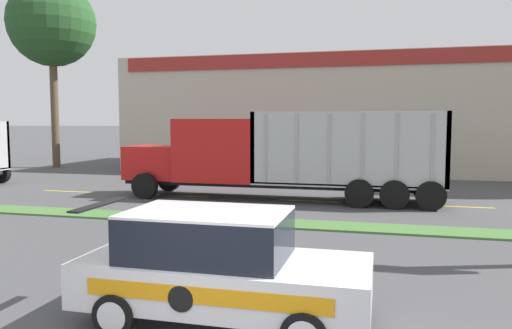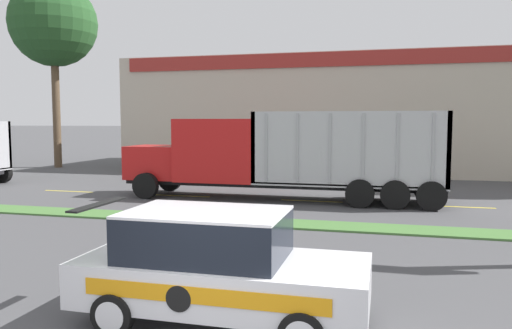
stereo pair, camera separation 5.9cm
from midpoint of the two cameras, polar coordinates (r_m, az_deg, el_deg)
The scene contains 9 objects.
grass_verge at distance 14.96m, azimuth 5.96°, elevation -6.87°, with size 120.00×1.27×0.06m, color #477538.
centre_line_2 at distance 23.59m, azimuth -20.53°, elevation -2.88°, with size 2.40×0.14×0.01m, color yellow.
centre_line_3 at distance 20.98m, azimuth -8.33°, elevation -3.55°, with size 2.40×0.14×0.01m, color yellow.
centre_line_4 at distance 19.55m, azimuth 6.46°, elevation -4.16°, with size 2.40×0.14×0.01m, color yellow.
centre_line_5 at distance 19.56m, azimuth 22.38°, elevation -4.50°, with size 2.40×0.14×0.01m, color yellow.
dump_truck_lead at distance 19.94m, azimuth -0.48°, elevation 0.81°, with size 12.64×2.65×3.45m.
rally_car at distance 7.84m, azimuth -4.26°, elevation -11.46°, with size 4.43×2.00×1.76m.
store_building_backdrop at distance 33.97m, azimuth 12.62°, elevation 5.49°, with size 29.46×12.10×6.95m.
tree_behind_left at distance 36.69m, azimuth -22.13°, elevation 15.54°, with size 5.64×5.64×13.75m.
Camera 2 is at (2.17, -5.09, 3.09)m, focal length 35.00 mm.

